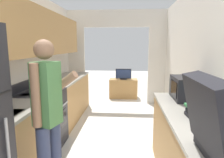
{
  "coord_description": "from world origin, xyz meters",
  "views": [
    {
      "loc": [
        0.31,
        -0.43,
        1.58
      ],
      "look_at": [
        0.08,
        2.54,
        1.08
      ],
      "focal_mm": 32.0,
      "sensor_mm": 36.0,
      "label": 1
    }
  ],
  "objects_px": {
    "range_oven": "(41,120)",
    "television": "(123,74)",
    "tv_cabinet": "(123,88)",
    "book_stack": "(200,112)",
    "knife": "(49,84)",
    "person": "(48,118)",
    "microwave": "(188,88)"
  },
  "relations": [
    {
      "from": "book_stack",
      "to": "tv_cabinet",
      "type": "relative_size",
      "value": 0.34
    },
    {
      "from": "tv_cabinet",
      "to": "knife",
      "type": "height_order",
      "value": "knife"
    },
    {
      "from": "person",
      "to": "book_stack",
      "type": "bearing_deg",
      "value": -70.32
    },
    {
      "from": "range_oven",
      "to": "tv_cabinet",
      "type": "relative_size",
      "value": 1.23
    },
    {
      "from": "range_oven",
      "to": "television",
      "type": "bearing_deg",
      "value": 68.73
    },
    {
      "from": "range_oven",
      "to": "book_stack",
      "type": "height_order",
      "value": "range_oven"
    },
    {
      "from": "person",
      "to": "television",
      "type": "height_order",
      "value": "person"
    },
    {
      "from": "book_stack",
      "to": "knife",
      "type": "xyz_separation_m",
      "value": [
        -2.11,
        1.57,
        -0.05
      ]
    },
    {
      "from": "range_oven",
      "to": "book_stack",
      "type": "bearing_deg",
      "value": -24.97
    },
    {
      "from": "knife",
      "to": "person",
      "type": "bearing_deg",
      "value": -41.28
    },
    {
      "from": "person",
      "to": "range_oven",
      "type": "bearing_deg",
      "value": 44.8
    },
    {
      "from": "person",
      "to": "book_stack",
      "type": "height_order",
      "value": "person"
    },
    {
      "from": "book_stack",
      "to": "knife",
      "type": "distance_m",
      "value": 2.63
    },
    {
      "from": "person",
      "to": "book_stack",
      "type": "distance_m",
      "value": 1.47
    },
    {
      "from": "book_stack",
      "to": "range_oven",
      "type": "bearing_deg",
      "value": 155.03
    },
    {
      "from": "person",
      "to": "microwave",
      "type": "xyz_separation_m",
      "value": [
        1.56,
        0.78,
        0.16
      ]
    },
    {
      "from": "microwave",
      "to": "book_stack",
      "type": "bearing_deg",
      "value": -97.42
    },
    {
      "from": "tv_cabinet",
      "to": "book_stack",
      "type": "bearing_deg",
      "value": -78.71
    },
    {
      "from": "television",
      "to": "person",
      "type": "bearing_deg",
      "value": -99.1
    },
    {
      "from": "person",
      "to": "knife",
      "type": "distance_m",
      "value": 1.77
    },
    {
      "from": "microwave",
      "to": "knife",
      "type": "bearing_deg",
      "value": 158.57
    },
    {
      "from": "range_oven",
      "to": "person",
      "type": "bearing_deg",
      "value": -61.81
    },
    {
      "from": "range_oven",
      "to": "television",
      "type": "distance_m",
      "value": 3.32
    },
    {
      "from": "tv_cabinet",
      "to": "television",
      "type": "distance_m",
      "value": 0.44
    },
    {
      "from": "range_oven",
      "to": "tv_cabinet",
      "type": "height_order",
      "value": "range_oven"
    },
    {
      "from": "range_oven",
      "to": "microwave",
      "type": "bearing_deg",
      "value": -6.27
    },
    {
      "from": "person",
      "to": "knife",
      "type": "xyz_separation_m",
      "value": [
        -0.64,
        1.65,
        0.02
      ]
    },
    {
      "from": "microwave",
      "to": "person",
      "type": "bearing_deg",
      "value": -153.31
    },
    {
      "from": "range_oven",
      "to": "knife",
      "type": "distance_m",
      "value": 0.78
    },
    {
      "from": "television",
      "to": "tv_cabinet",
      "type": "bearing_deg",
      "value": 90.0
    },
    {
      "from": "microwave",
      "to": "knife",
      "type": "relative_size",
      "value": 1.65
    },
    {
      "from": "range_oven",
      "to": "book_stack",
      "type": "relative_size",
      "value": 3.61
    }
  ]
}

